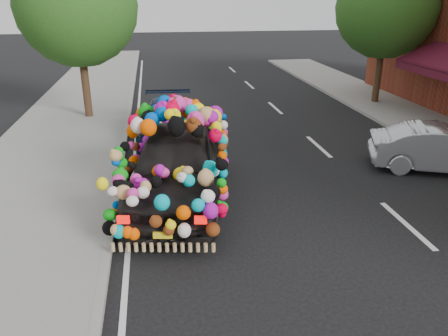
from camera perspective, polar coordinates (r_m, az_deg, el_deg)
The scene contains 8 objects.
ground at distance 8.51m, azimuth 1.30°, elevation -9.34°, with size 100.00×100.00×0.00m, color black.
kerb at distance 8.42m, azimuth -14.87°, elevation -9.99°, with size 0.15×60.00×0.13m, color gray.
lane_markings at distance 9.76m, azimuth 22.73°, elevation -6.82°, with size 6.00×50.00×0.01m, color silver, non-canonical shape.
tree_near_sidewalk at distance 16.84m, azimuth -18.72°, elevation 19.44°, with size 4.20×4.20×6.13m.
tree_far_b at distance 19.56m, azimuth 20.48°, elevation 19.02°, with size 4.00×4.00×5.90m.
plush_art_car at distance 9.71m, azimuth -6.24°, elevation 2.39°, with size 3.15×5.41×2.31m.
navy_sedan at distance 13.72m, azimuth -7.23°, elevation 5.78°, with size 1.84×4.53×1.32m, color black.
silver_hatchback at distance 12.86m, azimuth 26.69°, elevation 2.24°, with size 1.28×3.67×1.21m, color #A9AAB0.
Camera 1 is at (-1.37, -7.16, 4.40)m, focal length 35.00 mm.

